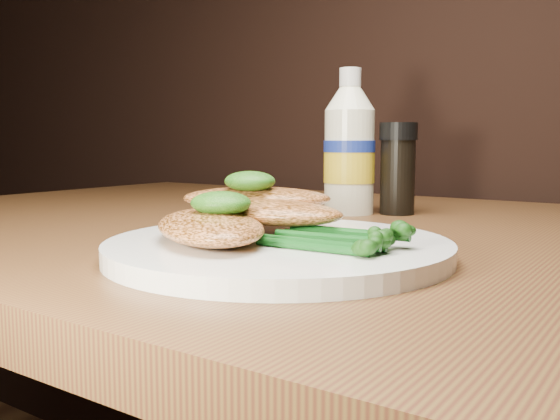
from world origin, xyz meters
The scene contains 9 objects.
plate centered at (0.12, 0.86, 0.76)m, with size 0.29×0.29×0.01m, color white.
chicken_front centered at (0.08, 0.82, 0.78)m, with size 0.15×0.08×0.02m, color #D57C43.
chicken_mid centered at (0.09, 0.88, 0.78)m, with size 0.14×0.07×0.02m, color #D57C43.
chicken_back centered at (0.06, 0.91, 0.79)m, with size 0.14×0.07×0.02m, color #D57C43.
pesto_front centered at (0.08, 0.83, 0.80)m, with size 0.05×0.05×0.02m, color #0A3608.
pesto_back centered at (0.06, 0.89, 0.81)m, with size 0.05×0.05×0.02m, color #0A3608.
broccolini_bundle centered at (0.17, 0.86, 0.78)m, with size 0.14×0.11×0.02m, color #114E17, non-canonical shape.
mayo_bottle centered at (0.02, 1.16, 0.84)m, with size 0.07×0.07×0.19m, color white, non-canonical shape.
pepper_grinder centered at (0.08, 1.19, 0.81)m, with size 0.05×0.05×0.12m, color black, non-canonical shape.
Camera 1 is at (0.40, 0.45, 0.85)m, focal length 39.20 mm.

